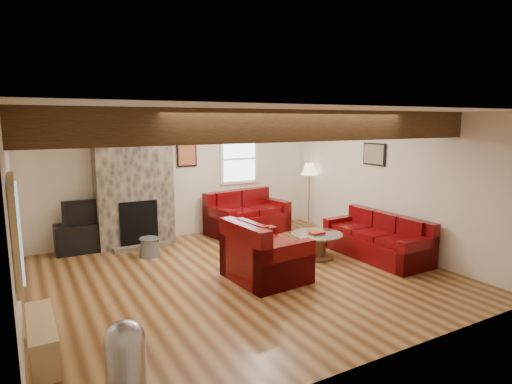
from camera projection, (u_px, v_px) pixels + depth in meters
room at (242, 196)px, 6.41m from camera, size 8.00×8.00×8.00m
oak_beam at (289, 126)px, 5.16m from camera, size 6.00×0.36×0.38m
chimney_breast at (134, 182)px, 8.06m from camera, size 1.40×0.67×2.50m
back_window at (239, 159)px, 9.34m from camera, size 0.90×0.08×1.10m
hatch_window at (16, 230)px, 3.65m from camera, size 0.08×1.00×0.90m
ceiling_dome at (263, 117)px, 7.42m from camera, size 0.40×0.40×0.18m
artwork_back at (187, 154)px, 8.73m from camera, size 0.42×0.06×0.52m
artwork_right at (374, 154)px, 8.02m from camera, size 0.06×0.55×0.42m
sofa_three at (376, 236)px, 7.48m from camera, size 0.83×1.95×0.75m
loveseat at (248, 213)px, 9.09m from camera, size 1.80×1.22×0.88m
armchair_red at (266, 250)px, 6.42m from camera, size 1.07×1.19×0.91m
coffee_table at (317, 246)px, 7.45m from camera, size 0.89×0.89×0.47m
tv_cabinet at (86, 237)px, 7.82m from camera, size 1.06×0.42×0.53m
television at (84, 211)px, 7.74m from camera, size 0.78×0.10×0.45m
floor_lamp at (309, 173)px, 9.56m from camera, size 0.37×0.37×1.43m
pine_bench at (42, 339)px, 4.28m from camera, size 0.25×1.08×0.41m
pedal_bin at (126, 368)px, 3.43m from camera, size 0.37×0.37×0.81m
coal_bucket at (149, 247)px, 7.55m from camera, size 0.36×0.36×0.34m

